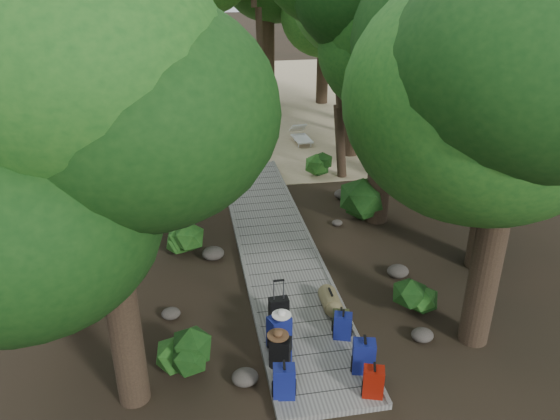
{
  "coord_description": "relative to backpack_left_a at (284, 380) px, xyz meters",
  "views": [
    {
      "loc": [
        -2.14,
        -11.51,
        7.17
      ],
      "look_at": [
        0.15,
        1.11,
        1.0
      ],
      "focal_mm": 35.0,
      "sensor_mm": 36.0,
      "label": 1
    }
  ],
  "objects": [
    {
      "name": "tree_left_c",
      "position": [
        -2.89,
        7.66,
        3.47
      ],
      "size": [
        4.53,
        4.53,
        7.88
      ],
      "primitive_type": null,
      "color": "black",
      "rests_on": "ground"
    },
    {
      "name": "rock_right_a",
      "position": [
        3.05,
        1.12,
        -0.35
      ],
      "size": [
        0.45,
        0.41,
        0.25
      ],
      "primitive_type": null,
      "color": "#4C473F",
      "rests_on": "ground"
    },
    {
      "name": "tree_right_d",
      "position": [
        6.48,
        7.91,
        5.2
      ],
      "size": [
        6.19,
        6.19,
        11.34
      ],
      "primitive_type": null,
      "color": "black",
      "rests_on": "ground"
    },
    {
      "name": "tree_back_d",
      "position": [
        -4.6,
        19.54,
        3.53
      ],
      "size": [
        4.81,
        4.81,
        8.01
      ],
      "primitive_type": null,
      "color": "black",
      "rests_on": "ground"
    },
    {
      "name": "tree_right_f",
      "position": [
        7.16,
        14.49,
        4.21
      ],
      "size": [
        5.25,
        5.25,
        9.38
      ],
      "primitive_type": null,
      "color": "black",
      "rests_on": "ground"
    },
    {
      "name": "kayak",
      "position": [
        -2.71,
        14.96,
        -0.31
      ],
      "size": [
        1.21,
        2.95,
        0.29
      ],
      "primitive_type": "ellipsoid",
      "rotation": [
        0.0,
        0.0,
        0.21
      ],
      "color": "red",
      "rests_on": "sand_beach"
    },
    {
      "name": "shrub_right_a",
      "position": [
        3.23,
        1.89,
        -0.07
      ],
      "size": [
        0.9,
        0.9,
        0.81
      ],
      "primitive_type": null,
      "color": "#194C16",
      "rests_on": "ground"
    },
    {
      "name": "sand_beach",
      "position": [
        0.79,
        20.47,
        -0.46
      ],
      "size": [
        40.0,
        22.0,
        0.02
      ],
      "primitive_type": "cube",
      "color": "tan",
      "rests_on": "ground"
    },
    {
      "name": "backpack_right_c",
      "position": [
        1.44,
        1.36,
        -0.05
      ],
      "size": [
        0.41,
        0.35,
        0.6
      ],
      "primitive_type": null,
      "rotation": [
        0.0,
        0.0,
        -0.33
      ],
      "color": "navy",
      "rests_on": "boardwalk"
    },
    {
      "name": "backpack_left_c",
      "position": [
        0.15,
        1.31,
        0.03
      ],
      "size": [
        0.49,
        0.43,
        0.77
      ],
      "primitive_type": null,
      "rotation": [
        0.0,
        0.0,
        0.36
      ],
      "color": "navy",
      "rests_on": "boardwalk"
    },
    {
      "name": "rock_left_a",
      "position": [
        -0.62,
        0.56,
        -0.34
      ],
      "size": [
        0.49,
        0.44,
        0.27
      ],
      "primitive_type": null,
      "color": "#4C473F",
      "rests_on": "ground"
    },
    {
      "name": "duffel_right_khaki",
      "position": [
        1.45,
        2.35,
        -0.15
      ],
      "size": [
        0.41,
        0.61,
        0.4
      ],
      "primitive_type": null,
      "rotation": [
        0.0,
        0.0,
        -0.02
      ],
      "color": "brown",
      "rests_on": "boardwalk"
    },
    {
      "name": "palm_right_a",
      "position": [
        4.03,
        10.13,
        3.23
      ],
      "size": [
        4.35,
        4.35,
        7.41
      ],
      "primitive_type": null,
      "color": "#173D11",
      "rests_on": "ground"
    },
    {
      "name": "rock_right_c",
      "position": [
        2.74,
        6.33,
        -0.39
      ],
      "size": [
        0.3,
        0.27,
        0.17
      ],
      "primitive_type": null,
      "color": "#4C473F",
      "rests_on": "ground"
    },
    {
      "name": "sun_lounger",
      "position": [
        3.3,
        13.61,
        -0.14
      ],
      "size": [
        0.77,
        1.97,
        0.62
      ],
      "primitive_type": null,
      "rotation": [
        0.0,
        0.0,
        0.08
      ],
      "color": "silver",
      "rests_on": "sand_beach"
    },
    {
      "name": "rock_right_b",
      "position": [
        3.45,
        3.47,
        -0.33
      ],
      "size": [
        0.52,
        0.47,
        0.29
      ],
      "primitive_type": null,
      "color": "#4C473F",
      "rests_on": "ground"
    },
    {
      "name": "hat_brown",
      "position": [
        0.03,
        0.78,
        0.4
      ],
      "size": [
        0.41,
        0.41,
        0.12
      ],
      "primitive_type": null,
      "color": "#51351E",
      "rests_on": "backpack_left_b"
    },
    {
      "name": "tree_right_c",
      "position": [
        3.95,
        6.49,
        4.23
      ],
      "size": [
        5.44,
        5.44,
        9.41
      ],
      "primitive_type": null,
      "color": "black",
      "rests_on": "ground"
    },
    {
      "name": "palm_left_a",
      "position": [
        -3.7,
        10.91,
        3.4
      ],
      "size": [
        4.88,
        4.88,
        7.76
      ],
      "primitive_type": null,
      "color": "#173D11",
      "rests_on": "ground"
    },
    {
      "name": "tree_right_e",
      "position": [
        4.83,
        12.03,
        4.23
      ],
      "size": [
        5.22,
        5.22,
        9.4
      ],
      "primitive_type": null,
      "color": "black",
      "rests_on": "ground"
    },
    {
      "name": "suitcase_on_boardwalk",
      "position": [
        0.27,
        2.01,
        -0.04
      ],
      "size": [
        0.41,
        0.24,
        0.62
      ],
      "primitive_type": null,
      "rotation": [
        0.0,
        0.0,
        0.05
      ],
      "color": "black",
      "rests_on": "boardwalk"
    },
    {
      "name": "backpack_right_d",
      "position": [
        1.47,
        1.58,
        -0.1
      ],
      "size": [
        0.37,
        0.31,
        0.5
      ],
      "primitive_type": null,
      "rotation": [
        0.0,
        0.0,
        -0.23
      ],
      "color": "#3A421F",
      "rests_on": "boardwalk"
    },
    {
      "name": "hat_white",
      "position": [
        0.19,
        1.27,
        0.48
      ],
      "size": [
        0.37,
        0.37,
        0.12
      ],
      "primitive_type": null,
      "color": "silver",
      "rests_on": "backpack_left_c"
    },
    {
      "name": "palm_right_c",
      "position": [
        2.71,
        17.58,
        3.18
      ],
      "size": [
        4.6,
        4.6,
        7.31
      ],
      "primitive_type": null,
      "color": "#173D11",
      "rests_on": "ground"
    },
    {
      "name": "shrub_left_a",
      "position": [
        -1.66,
        1.04,
        -0.02
      ],
      "size": [
        1.0,
        1.0,
        0.9
      ],
      "primitive_type": null,
      "color": "#194C16",
      "rests_on": "ground"
    },
    {
      "name": "ground",
      "position": [
        0.79,
        4.47,
        -0.47
      ],
      "size": [
        120.0,
        120.0,
        0.0
      ],
      "primitive_type": "plane",
      "color": "black",
      "rests_on": "ground"
    },
    {
      "name": "tree_back_c",
      "position": [
        5.67,
        19.73,
        3.74
      ],
      "size": [
        4.68,
        4.68,
        8.43
      ],
      "primitive_type": null,
      "color": "black",
      "rests_on": "ground"
    },
    {
      "name": "tree_right_a",
      "position": [
        4.08,
        0.97,
        3.66
      ],
      "size": [
        4.96,
        4.96,
        8.26
      ],
      "primitive_type": null,
      "color": "black",
      "rests_on": "ground"
    },
    {
      "name": "shrub_left_b",
      "position": [
        -1.57,
        5.47,
        -0.07
      ],
      "size": [
        0.91,
        0.91,
        0.82
      ],
      "primitive_type": null,
      "color": "#194C16",
      "rests_on": "ground"
    },
    {
      "name": "rock_left_c",
      "position": [
        -0.88,
        5.1,
        -0.32
      ],
      "size": [
        0.57,
        0.51,
        0.31
      ],
      "primitive_type": null,
      "color": "#4C473F",
      "rests_on": "ground"
    },
    {
      "name": "rock_left_b",
      "position": [
        -1.94,
        2.78,
        -0.36
      ],
      "size": [
        0.41,
        0.37,
        0.22
      ],
      "primitive_type": null,
      "color": "#4C473F",
      "rests_on": "ground"
    },
    {
      "name": "backpack_left_a",
      "position": [
        0.0,
        0.0,
        0.0
      ],
      "size": [
        0.41,
        0.32,
        0.71
      ],
      "primitive_type": null,
      "rotation": [
        0.0,
        0.0,
        -0.15
      ],
      "color": "navy",
      "rests_on": "boardwalk"
    },
    {
      "name": "palm_right_b",
      "position": [
        5.33,
        15.07,
        4.14
      ],
      "size": [
        4.78,
        4.78,
        9.24
      ],
      "primitive_type": null,
      "color": "#173D11",
      "rests_on": "ground"
    },
    {
      "name": "shrub_right_c",
      "position": [
        3.1,
        9.91,
        -0.05
      ],
      "size": [
        0.95,
        0.95,
        0.85
      ],
      "primitive_type": null,
      "color": "#194C16",
      "rests_on": "ground"
    },
    {
      "name": "tree_left_a",
      "position": [
        -2.57,
        0.55,
        3.41
      ],
      "size": [
        4.66,
        4.66,
        7.76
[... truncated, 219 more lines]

